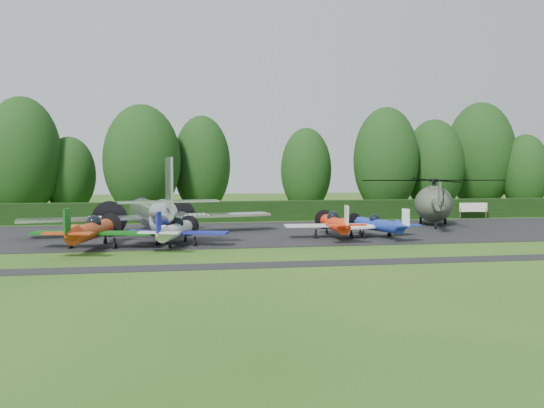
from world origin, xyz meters
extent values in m
plane|color=#225217|center=(0.00, 0.00, 0.00)|extent=(160.00, 160.00, 0.00)
cube|color=black|center=(0.00, 10.00, 0.00)|extent=(70.00, 18.00, 0.01)
cube|color=black|center=(0.00, -6.00, 0.00)|extent=(70.00, 2.00, 0.00)
cube|color=black|center=(0.00, 21.00, 0.00)|extent=(90.00, 1.60, 2.00)
cylinder|color=silver|center=(-7.50, 9.25, 1.72)|extent=(2.08, 10.86, 2.08)
cone|color=silver|center=(-7.50, 15.34, 1.72)|extent=(2.08, 1.36, 2.08)
cone|color=silver|center=(-7.50, 2.74, 2.17)|extent=(2.08, 2.72, 2.08)
sphere|color=black|center=(-7.50, 14.47, 2.17)|extent=(1.36, 1.36, 1.36)
cube|color=silver|center=(-7.50, 10.16, 1.45)|extent=(19.91, 2.17, 0.20)
cube|color=white|center=(-11.12, 10.16, 1.56)|extent=(2.35, 2.26, 0.05)
cube|color=white|center=(-3.88, 10.16, 1.56)|extent=(2.35, 2.26, 0.05)
cylinder|color=silver|center=(-10.40, 10.70, 1.22)|extent=(1.00, 2.90, 1.00)
cylinder|color=silver|center=(-4.61, 10.70, 1.22)|extent=(1.00, 2.90, 1.00)
cylinder|color=black|center=(-10.40, 12.74, 1.22)|extent=(2.90, 0.03, 2.90)
cylinder|color=black|center=(-4.61, 12.74, 1.22)|extent=(2.90, 0.03, 2.90)
cube|color=silver|center=(-7.50, 2.01, 3.17)|extent=(6.79, 1.27, 0.13)
cube|color=silver|center=(-7.50, 1.74, 4.43)|extent=(0.16, 1.99, 3.44)
cylinder|color=black|center=(-10.40, 10.34, 0.23)|extent=(0.23, 0.81, 0.81)
cylinder|color=black|center=(-4.61, 10.34, 0.23)|extent=(0.23, 0.81, 0.81)
cylinder|color=black|center=(-7.50, 1.65, 0.16)|extent=(0.16, 0.40, 0.40)
cylinder|color=#B73710|center=(-11.31, 2.00, 1.26)|extent=(1.10, 6.32, 1.10)
sphere|color=black|center=(-11.31, 2.69, 1.78)|extent=(0.97, 0.97, 0.97)
cube|color=#0D5811|center=(-11.31, 2.57, 1.09)|extent=(8.05, 1.49, 0.16)
cube|color=#B73710|center=(-11.31, -1.79, 1.55)|extent=(2.99, 0.80, 0.11)
cube|color=#0D5811|center=(-11.31, -1.91, 2.30)|extent=(0.11, 0.92, 1.49)
cylinder|color=black|center=(-11.31, 6.08, 1.26)|extent=(1.72, 0.02, 1.72)
cylinder|color=black|center=(-12.81, 2.34, 0.21)|extent=(0.16, 0.51, 0.51)
cylinder|color=black|center=(-9.82, 2.34, 0.21)|extent=(0.16, 0.51, 0.51)
cylinder|color=black|center=(-11.31, 4.99, 0.18)|extent=(0.14, 0.46, 0.46)
cylinder|color=silver|center=(-5.79, 2.58, 1.12)|extent=(0.98, 5.61, 0.98)
sphere|color=black|center=(-5.79, 3.20, 1.58)|extent=(0.86, 0.86, 0.86)
cube|color=#191D9B|center=(-5.79, 3.09, 0.97)|extent=(7.15, 1.33, 0.14)
cube|color=silver|center=(-5.79, -0.79, 1.38)|extent=(2.65, 0.71, 0.10)
cube|color=#191D9B|center=(-5.79, -0.89, 2.04)|extent=(0.10, 0.82, 1.33)
cylinder|color=black|center=(-5.79, 6.21, 1.12)|extent=(1.53, 0.02, 1.53)
cylinder|color=black|center=(-7.12, 2.89, 0.18)|extent=(0.14, 0.45, 0.45)
cylinder|color=black|center=(-4.46, 2.89, 0.18)|extent=(0.14, 0.45, 0.45)
cylinder|color=black|center=(-5.79, 5.24, 0.16)|extent=(0.12, 0.41, 0.41)
cylinder|color=red|center=(6.22, 4.94, 1.17)|extent=(1.02, 5.85, 1.02)
sphere|color=black|center=(6.22, 5.58, 1.65)|extent=(0.89, 0.89, 0.89)
cube|color=silver|center=(6.22, 5.47, 1.01)|extent=(7.45, 1.38, 0.15)
cube|color=red|center=(6.22, 1.43, 1.44)|extent=(2.77, 0.74, 0.11)
cube|color=silver|center=(6.22, 1.32, 2.13)|extent=(0.11, 0.85, 1.38)
cylinder|color=black|center=(6.22, 8.72, 1.17)|extent=(1.60, 0.02, 1.60)
cylinder|color=black|center=(4.84, 5.26, 0.19)|extent=(0.15, 0.47, 0.47)
cylinder|color=black|center=(7.60, 5.26, 0.19)|extent=(0.15, 0.47, 0.47)
cylinder|color=black|center=(6.22, 7.71, 0.17)|extent=(0.13, 0.43, 0.43)
cylinder|color=#19339B|center=(9.63, 4.69, 1.04)|extent=(0.91, 5.20, 0.91)
sphere|color=black|center=(9.63, 5.26, 1.47)|extent=(0.79, 0.79, 0.79)
cube|color=white|center=(9.63, 5.16, 0.90)|extent=(6.62, 1.23, 0.13)
cube|color=#19339B|center=(9.63, 1.57, 1.28)|extent=(2.46, 0.66, 0.09)
cube|color=white|center=(9.63, 1.47, 1.89)|extent=(0.09, 0.76, 1.23)
cylinder|color=black|center=(9.63, 8.05, 1.04)|extent=(1.42, 0.02, 1.42)
cylinder|color=black|center=(8.40, 4.97, 0.17)|extent=(0.13, 0.42, 0.42)
cylinder|color=black|center=(10.86, 4.97, 0.17)|extent=(0.13, 0.42, 0.42)
cylinder|color=black|center=(9.63, 7.15, 0.15)|extent=(0.11, 0.38, 0.38)
ellipsoid|color=#3C4938|center=(18.20, 13.59, 2.02)|extent=(3.51, 6.43, 3.36)
cylinder|color=#3C4938|center=(18.20, 8.53, 2.36)|extent=(0.79, 6.74, 0.79)
cube|color=#3C4938|center=(18.20, 5.05, 3.37)|extent=(0.13, 1.01, 1.80)
cylinder|color=black|center=(18.20, 13.59, 3.71)|extent=(0.34, 0.34, 0.90)
cylinder|color=black|center=(18.20, 13.59, 4.21)|extent=(0.79, 0.79, 0.28)
cylinder|color=black|center=(18.20, 13.59, 4.21)|extent=(13.48, 13.48, 0.07)
cube|color=#3C4938|center=(18.20, 12.69, 3.31)|extent=(1.01, 2.25, 0.79)
ellipsoid|color=black|center=(18.20, 15.38, 2.13)|extent=(2.13, 2.13, 1.92)
cylinder|color=black|center=(17.08, 14.49, 0.34)|extent=(0.20, 0.63, 0.63)
cylinder|color=black|center=(19.33, 14.49, 0.34)|extent=(0.20, 0.63, 0.63)
cylinder|color=black|center=(18.20, 9.99, 0.28)|extent=(0.18, 0.54, 0.54)
cylinder|color=#3F3326|center=(23.90, 19.34, 0.56)|extent=(0.11, 0.11, 1.12)
cylinder|color=#3F3326|center=(26.71, 19.34, 0.56)|extent=(0.11, 0.11, 1.12)
cube|color=white|center=(25.30, 19.34, 1.22)|extent=(3.00, 0.07, 0.94)
cylinder|color=black|center=(-8.94, 28.54, 2.00)|extent=(0.70, 0.70, 4.01)
ellipsoid|color=#163711|center=(-8.94, 28.54, 6.13)|extent=(8.43, 8.43, 12.25)
cylinder|color=black|center=(38.14, 30.32, 1.55)|extent=(0.70, 0.70, 3.11)
ellipsoid|color=#163711|center=(38.14, 30.32, 4.75)|extent=(5.90, 5.90, 9.50)
cylinder|color=black|center=(-17.46, 34.40, 1.46)|extent=(0.70, 0.70, 2.93)
ellipsoid|color=#163711|center=(-17.46, 34.40, 4.47)|extent=(6.06, 6.06, 8.95)
cylinder|color=black|center=(10.11, 31.27, 1.65)|extent=(0.70, 0.70, 3.29)
ellipsoid|color=#163711|center=(10.11, 31.27, 5.03)|extent=(6.03, 6.03, 10.06)
cylinder|color=black|center=(25.34, 29.14, 1.82)|extent=(0.70, 0.70, 3.63)
ellipsoid|color=#163711|center=(25.34, 29.14, 5.55)|extent=(7.18, 7.18, 11.10)
cylinder|color=black|center=(33.72, 33.49, 2.24)|extent=(0.70, 0.70, 4.49)
ellipsoid|color=#163711|center=(33.72, 33.49, 6.86)|extent=(8.83, 8.83, 13.72)
cylinder|color=black|center=(-22.16, 32.35, 2.17)|extent=(0.70, 0.70, 4.35)
ellipsoid|color=#163711|center=(-22.16, 32.35, 6.64)|extent=(8.48, 8.48, 13.29)
cylinder|color=black|center=(-2.22, 31.84, 1.86)|extent=(0.70, 0.70, 3.72)
ellipsoid|color=#163711|center=(-2.22, 31.84, 5.69)|extent=(6.68, 6.68, 11.38)
cylinder|color=black|center=(18.81, 27.83, 2.02)|extent=(0.70, 0.70, 4.04)
ellipsoid|color=#163711|center=(18.81, 27.83, 6.17)|extent=(7.51, 7.51, 12.33)
camera|label=1|loc=(-6.33, -39.23, 5.62)|focal=40.00mm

